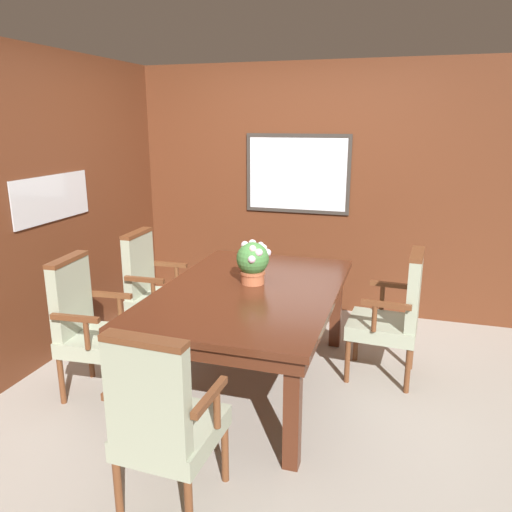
# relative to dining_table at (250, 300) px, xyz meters

# --- Properties ---
(ground_plane) EXTENTS (14.00, 14.00, 0.00)m
(ground_plane) POSITION_rel_dining_table_xyz_m (0.01, -0.09, -0.66)
(ground_plane) COLOR #A39E93
(wall_back) EXTENTS (7.20, 0.08, 2.45)m
(wall_back) POSITION_rel_dining_table_xyz_m (0.01, 1.71, 0.57)
(wall_back) COLOR #5B2D19
(wall_back) RESTS_ON ground_plane
(wall_left) EXTENTS (0.08, 7.20, 2.45)m
(wall_left) POSITION_rel_dining_table_xyz_m (-1.70, -0.09, 0.57)
(wall_left) COLOR #5B2D19
(wall_left) RESTS_ON ground_plane
(dining_table) EXTENTS (1.23, 1.87, 0.75)m
(dining_table) POSITION_rel_dining_table_xyz_m (0.00, 0.00, 0.00)
(dining_table) COLOR #4C2314
(dining_table) RESTS_ON ground_plane
(chair_head_near) EXTENTS (0.51, 0.51, 1.00)m
(chair_head_near) POSITION_rel_dining_table_xyz_m (-0.01, -1.34, -0.13)
(chair_head_near) COLOR brown
(chair_head_near) RESTS_ON ground_plane
(chair_right_far) EXTENTS (0.52, 0.51, 1.00)m
(chair_right_far) POSITION_rel_dining_table_xyz_m (1.00, 0.39, -0.13)
(chair_right_far) COLOR brown
(chair_right_far) RESTS_ON ground_plane
(chair_left_far) EXTENTS (0.51, 0.50, 1.00)m
(chair_left_far) POSITION_rel_dining_table_xyz_m (-1.00, 0.40, -0.13)
(chair_left_far) COLOR brown
(chair_left_far) RESTS_ON ground_plane
(chair_left_near) EXTENTS (0.53, 0.52, 1.00)m
(chair_left_near) POSITION_rel_dining_table_xyz_m (-1.04, -0.46, -0.13)
(chair_left_near) COLOR brown
(chair_left_near) RESTS_ON ground_plane
(potted_plant) EXTENTS (0.24, 0.26, 0.32)m
(potted_plant) POSITION_rel_dining_table_xyz_m (-0.01, 0.12, 0.26)
(potted_plant) COLOR #B2603D
(potted_plant) RESTS_ON dining_table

